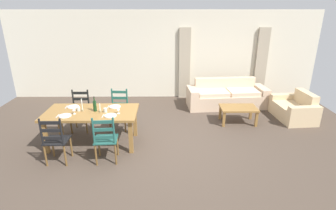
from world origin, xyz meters
name	(u,v)px	position (x,y,z in m)	size (l,w,h in m)	color
ground_plane	(162,145)	(0.00, 0.00, -0.01)	(9.60, 9.60, 0.02)	#4A3D33
wall_far	(163,55)	(0.00, 3.30, 1.35)	(9.60, 0.16, 2.70)	beige
curtain_panel_left	(185,64)	(0.68, 3.16, 1.10)	(0.35, 0.08, 2.20)	tan
curtain_panel_right	(261,64)	(3.08, 3.16, 1.10)	(0.35, 0.08, 2.20)	tan
dining_table	(92,115)	(-1.46, 0.05, 0.66)	(1.90, 0.96, 0.75)	olive
dining_chair_near_left	(56,140)	(-1.95, -0.69, 0.48)	(0.42, 0.40, 0.96)	black
dining_chair_near_right	(106,139)	(-1.03, -0.66, 0.48)	(0.45, 0.43, 0.96)	#21574F
dining_chair_far_left	(80,111)	(-1.93, 0.78, 0.48)	(0.42, 0.40, 0.96)	black
dining_chair_far_right	(119,110)	(-1.02, 0.84, 0.48)	(0.45, 0.43, 0.96)	#215949
dinner_plate_near_left	(65,116)	(-1.91, -0.20, 0.76)	(0.24, 0.24, 0.02)	white
fork_near_left	(58,116)	(-2.06, -0.20, 0.75)	(0.02, 0.17, 0.01)	silver
dinner_plate_near_right	(110,116)	(-1.01, -0.20, 0.76)	(0.24, 0.24, 0.02)	white
fork_near_right	(103,116)	(-1.16, -0.20, 0.75)	(0.02, 0.17, 0.01)	silver
dinner_plate_far_left	(73,107)	(-1.91, 0.30, 0.76)	(0.24, 0.24, 0.02)	white
fork_far_left	(66,107)	(-2.06, 0.30, 0.75)	(0.02, 0.17, 0.01)	silver
dinner_plate_far_right	(115,107)	(-1.01, 0.30, 0.76)	(0.24, 0.24, 0.02)	white
fork_far_right	(108,107)	(-1.16, 0.30, 0.75)	(0.02, 0.17, 0.01)	silver
wine_bottle	(95,106)	(-1.38, 0.07, 0.87)	(0.07, 0.07, 0.32)	#143819
wine_glass_near_left	(74,109)	(-1.76, -0.08, 0.86)	(0.06, 0.06, 0.16)	white
wine_glass_near_right	(118,108)	(-0.87, -0.07, 0.86)	(0.06, 0.06, 0.16)	white
coffee_cup_primary	(105,110)	(-1.15, 0.01, 0.80)	(0.07, 0.07, 0.09)	beige
coffee_cup_secondary	(78,109)	(-1.73, 0.09, 0.80)	(0.07, 0.07, 0.09)	beige
candle_tall	(82,108)	(-1.64, 0.07, 0.83)	(0.05, 0.05, 0.27)	#998C66
candle_short	(100,110)	(-1.26, 0.01, 0.80)	(0.05, 0.05, 0.19)	#998C66
couch	(226,96)	(1.87, 2.34, 0.29)	(2.34, 0.98, 0.80)	beige
coffee_table	(238,110)	(1.92, 1.13, 0.36)	(0.90, 0.56, 0.42)	olive
armchair_upholstered	(296,110)	(3.50, 1.38, 0.25)	(0.89, 1.22, 0.72)	beige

